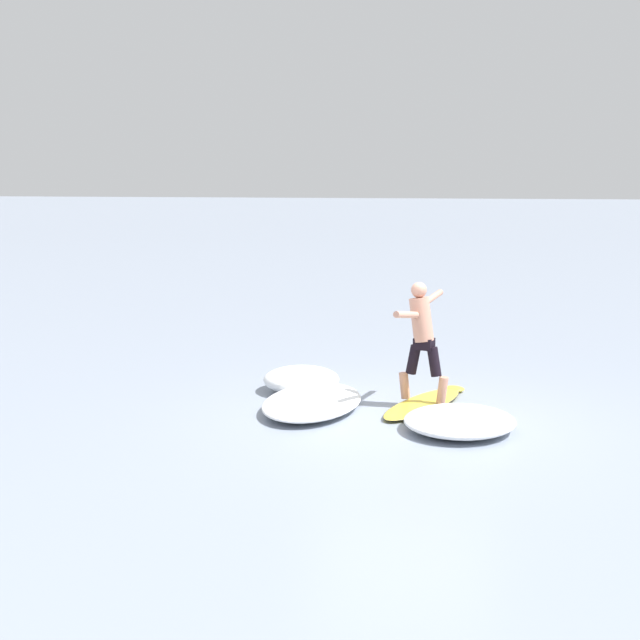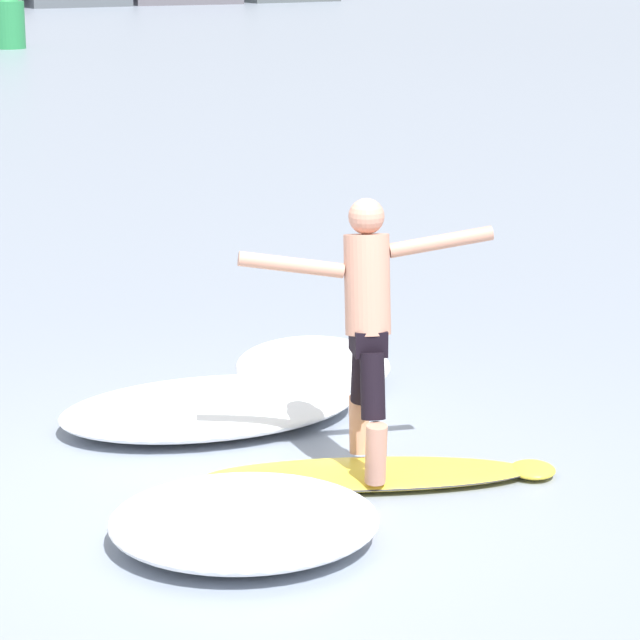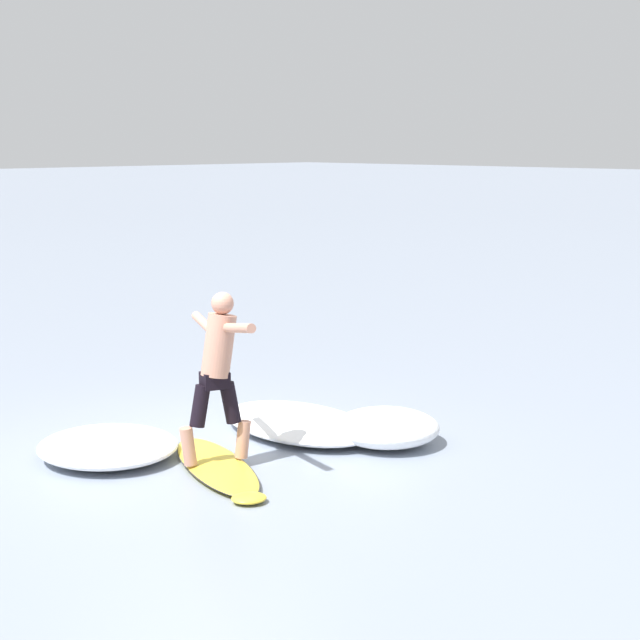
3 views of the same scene
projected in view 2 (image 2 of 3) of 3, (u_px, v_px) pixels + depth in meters
The scene contains 7 objects.
ground_plane at pixel (261, 487), 9.38m from camera, with size 200.00×200.00×0.00m, color #848FA1.
surfboard at pixel (373, 474), 9.47m from camera, with size 2.23×1.38×0.23m.
surfer at pixel (367, 313), 9.25m from camera, with size 1.52×0.77×1.69m.
channel_marker_buoy at pixel (7, 21), 44.79m from camera, with size 1.04×1.04×1.82m.
wave_foam_at_tail at pixel (244, 521), 8.50m from camera, with size 1.91×1.84×0.26m.
wave_foam_at_nose at pixel (313, 367), 11.31m from camera, with size 1.61×1.61×0.37m.
wave_foam_beside at pixel (209, 407), 10.57m from camera, with size 2.25×1.54×0.23m.
Camera 2 is at (-3.81, -7.98, 3.33)m, focal length 85.00 mm.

